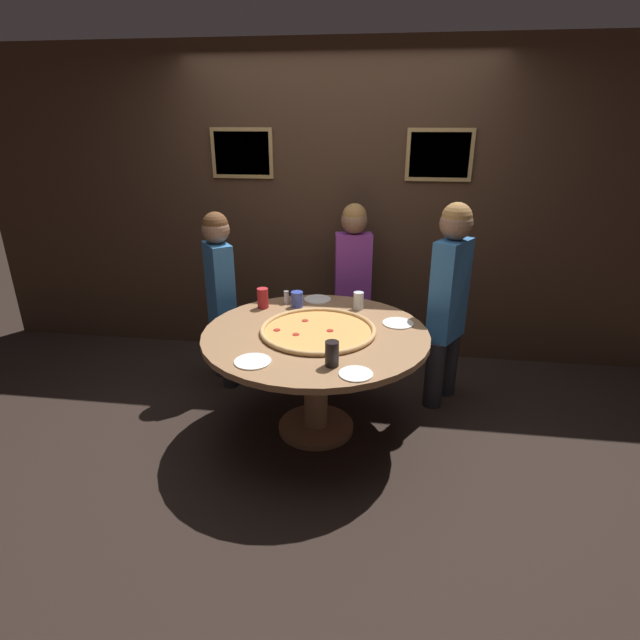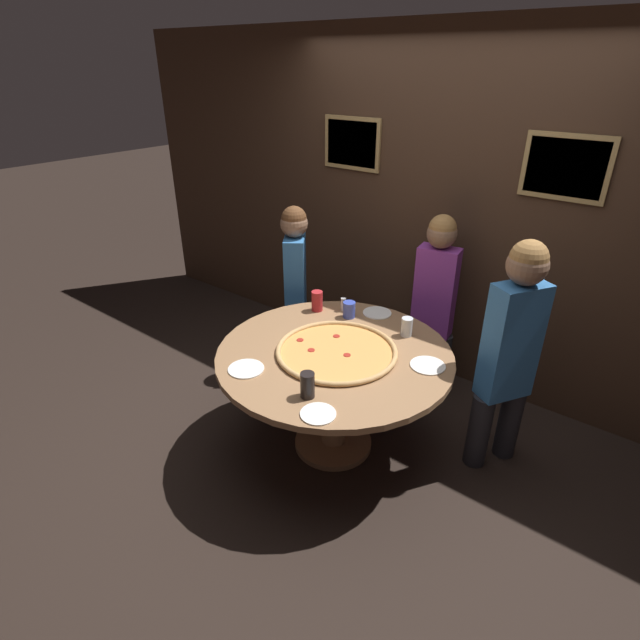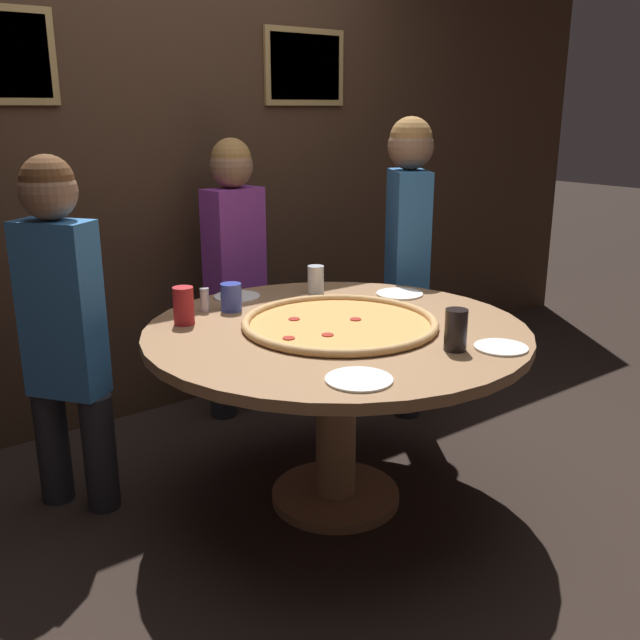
# 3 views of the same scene
# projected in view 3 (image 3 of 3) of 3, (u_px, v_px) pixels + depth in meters

# --- Properties ---
(ground_plane) EXTENTS (24.00, 24.00, 0.00)m
(ground_plane) POSITION_uv_depth(u_px,v_px,m) (335.00, 499.00, 2.92)
(ground_plane) COLOR black
(back_wall) EXTENTS (6.40, 0.08, 2.60)m
(back_wall) POSITION_uv_depth(u_px,v_px,m) (172.00, 157.00, 3.56)
(back_wall) COLOR #3D281C
(back_wall) RESTS_ON ground_plane
(dining_table) EXTENTS (1.46, 1.46, 0.74)m
(dining_table) POSITION_uv_depth(u_px,v_px,m) (336.00, 363.00, 2.75)
(dining_table) COLOR #936B47
(dining_table) RESTS_ON ground_plane
(giant_pizza) EXTENTS (0.75, 0.75, 0.03)m
(giant_pizza) POSITION_uv_depth(u_px,v_px,m) (339.00, 323.00, 2.72)
(giant_pizza) COLOR #E0994C
(giant_pizza) RESTS_ON dining_table
(drink_cup_by_shaker) EXTENTS (0.08, 0.08, 0.15)m
(drink_cup_by_shaker) POSITION_uv_depth(u_px,v_px,m) (456.00, 330.00, 2.43)
(drink_cup_by_shaker) COLOR black
(drink_cup_by_shaker) RESTS_ON dining_table
(drink_cup_front_edge) EXTENTS (0.08, 0.08, 0.15)m
(drink_cup_front_edge) POSITION_uv_depth(u_px,v_px,m) (184.00, 306.00, 2.73)
(drink_cup_front_edge) COLOR #B22328
(drink_cup_front_edge) RESTS_ON dining_table
(drink_cup_near_left) EXTENTS (0.07, 0.07, 0.13)m
(drink_cup_near_left) POSITION_uv_depth(u_px,v_px,m) (316.00, 280.00, 3.18)
(drink_cup_near_left) COLOR silver
(drink_cup_near_left) RESTS_ON dining_table
(drink_cup_near_right) EXTENTS (0.09, 0.09, 0.11)m
(drink_cup_near_right) POSITION_uv_depth(u_px,v_px,m) (231.00, 297.00, 2.91)
(drink_cup_near_right) COLOR #384CB7
(drink_cup_near_right) RESTS_ON dining_table
(white_plate_right_side) EXTENTS (0.21, 0.21, 0.01)m
(white_plate_right_side) POSITION_uv_depth(u_px,v_px,m) (400.00, 294.00, 3.17)
(white_plate_right_side) COLOR white
(white_plate_right_side) RESTS_ON dining_table
(white_plate_near_front) EXTENTS (0.21, 0.21, 0.01)m
(white_plate_near_front) POSITION_uv_depth(u_px,v_px,m) (359.00, 379.00, 2.18)
(white_plate_near_front) COLOR white
(white_plate_near_front) RESTS_ON dining_table
(white_plate_beside_cup) EXTENTS (0.19, 0.19, 0.01)m
(white_plate_beside_cup) POSITION_uv_depth(u_px,v_px,m) (501.00, 347.00, 2.47)
(white_plate_beside_cup) COLOR white
(white_plate_beside_cup) RESTS_ON dining_table
(white_plate_far_back) EXTENTS (0.20, 0.20, 0.01)m
(white_plate_far_back) POSITION_uv_depth(u_px,v_px,m) (237.00, 296.00, 3.13)
(white_plate_far_back) COLOR white
(white_plate_far_back) RESTS_ON dining_table
(condiment_shaker) EXTENTS (0.04, 0.04, 0.10)m
(condiment_shaker) POSITION_uv_depth(u_px,v_px,m) (205.00, 300.00, 2.91)
(condiment_shaker) COLOR silver
(condiment_shaker) RESTS_ON dining_table
(diner_side_right) EXTENTS (0.31, 0.35, 1.39)m
(diner_side_right) POSITION_uv_depth(u_px,v_px,m) (62.00, 317.00, 2.67)
(diner_side_right) COLOR #232328
(diner_side_right) RESTS_ON ground_plane
(diner_far_left) EXTENTS (0.36, 0.21, 1.40)m
(diner_far_left) POSITION_uv_depth(u_px,v_px,m) (235.00, 262.00, 3.56)
(diner_far_left) COLOR #232328
(diner_far_left) RESTS_ON ground_plane
(diner_far_right) EXTENTS (0.31, 0.39, 1.50)m
(diner_far_right) POSITION_uv_depth(u_px,v_px,m) (407.00, 249.00, 3.60)
(diner_far_right) COLOR #232328
(diner_far_right) RESTS_ON ground_plane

